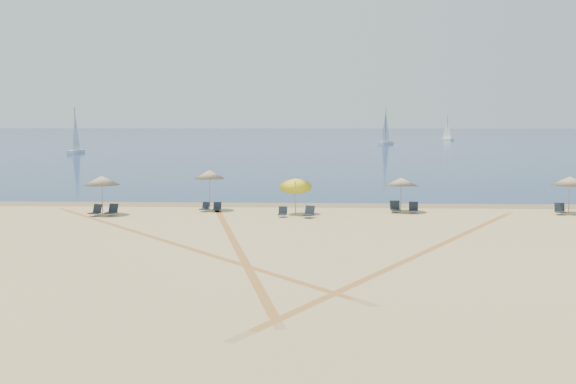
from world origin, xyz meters
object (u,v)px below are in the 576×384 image
(chair_8, at_px, (413,208))
(sailboat_1, at_px, (76,140))
(sailboat_2, at_px, (447,132))
(umbrella_1, at_px, (102,180))
(chair_3, at_px, (205,207))
(umbrella_5, at_px, (570,181))
(chair_5, at_px, (283,212))
(sailboat_0, at_px, (386,133))
(chair_1, at_px, (96,211))
(umbrella_4, at_px, (401,182))
(chair_6, at_px, (309,213))
(umbrella_3, at_px, (296,182))
(umbrella_2, at_px, (209,174))
(chair_2, at_px, (112,210))
(chair_7, at_px, (395,207))
(chair_9, at_px, (560,210))
(chair_4, at_px, (217,208))

(chair_8, distance_m, sailboat_1, 86.03)
(sailboat_2, bearing_deg, chair_8, -125.09)
(umbrella_1, distance_m, chair_3, 6.46)
(umbrella_5, xyz_separation_m, chair_3, (-22.52, -0.02, -1.76))
(chair_5, relative_size, sailboat_0, 0.07)
(umbrella_5, bearing_deg, chair_1, -175.48)
(umbrella_4, distance_m, chair_5, 7.91)
(chair_6, distance_m, sailboat_1, 84.73)
(chair_1, bearing_deg, umbrella_3, 28.92)
(umbrella_4, xyz_separation_m, chair_8, (0.72, -0.48, -1.58))
(umbrella_1, bearing_deg, chair_3, 16.09)
(umbrella_1, xyz_separation_m, umbrella_2, (6.17, 2.33, 0.20))
(umbrella_4, distance_m, sailboat_0, 116.40)
(umbrella_2, distance_m, sailboat_0, 117.97)
(umbrella_4, xyz_separation_m, chair_6, (-5.74, -2.86, -1.57))
(chair_3, distance_m, chair_8, 13.03)
(umbrella_1, height_order, chair_2, umbrella_1)
(chair_5, bearing_deg, chair_1, -175.19)
(chair_5, distance_m, chair_7, 7.23)
(umbrella_2, distance_m, chair_9, 21.71)
(umbrella_1, distance_m, umbrella_4, 18.39)
(chair_3, bearing_deg, sailboat_2, 98.31)
(chair_1, bearing_deg, umbrella_1, 88.68)
(chair_1, bearing_deg, umbrella_2, 47.02)
(sailboat_1, bearing_deg, chair_6, -61.86)
(chair_2, xyz_separation_m, chair_8, (18.30, 1.97, -0.01))
(sailboat_0, height_order, sailboat_1, sailboat_0)
(umbrella_3, xyz_separation_m, sailboat_1, (-39.92, 72.85, 0.42))
(umbrella_3, bearing_deg, chair_2, -174.75)
(sailboat_0, bearing_deg, chair_2, -73.50)
(umbrella_2, xyz_separation_m, sailboat_1, (-34.40, 71.22, 0.07))
(chair_5, distance_m, sailboat_0, 119.89)
(sailboat_0, bearing_deg, chair_1, -73.90)
(umbrella_4, relative_size, chair_9, 2.96)
(umbrella_3, relative_size, chair_7, 3.53)
(umbrella_5, relative_size, chair_4, 3.93)
(chair_4, bearing_deg, chair_6, -21.40)
(umbrella_1, bearing_deg, chair_1, -114.32)
(umbrella_1, relative_size, umbrella_3, 0.95)
(chair_5, xyz_separation_m, chair_8, (8.02, 2.10, 0.03))
(sailboat_2, bearing_deg, chair_1, -131.67)
(umbrella_4, bearing_deg, chair_6, -153.54)
(umbrella_5, relative_size, chair_7, 3.24)
(chair_2, bearing_deg, chair_7, 20.98)
(umbrella_1, xyz_separation_m, umbrella_5, (28.47, 1.74, -0.08))
(umbrella_4, distance_m, chair_7, 1.66)
(chair_2, distance_m, sailboat_0, 121.74)
(umbrella_3, distance_m, sailboat_0, 118.62)
(umbrella_3, height_order, chair_5, umbrella_3)
(umbrella_2, distance_m, chair_2, 6.41)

